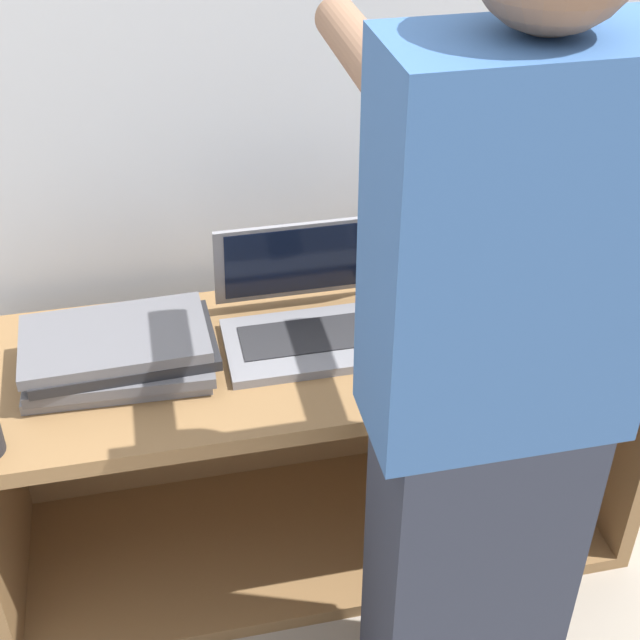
% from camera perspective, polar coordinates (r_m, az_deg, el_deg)
% --- Properties ---
extents(ground_plane, '(12.00, 12.00, 0.00)m').
position_cam_1_polar(ground_plane, '(2.12, 1.07, -18.67)').
color(ground_plane, '#9E9384').
extents(wall_back, '(8.00, 0.05, 2.40)m').
position_cam_1_polar(wall_back, '(1.92, -2.91, 19.68)').
color(wall_back, silver).
rests_on(wall_back, ground_plane).
extents(cart, '(1.43, 0.51, 0.59)m').
position_cam_1_polar(cart, '(2.11, -0.80, -7.09)').
color(cart, olive).
rests_on(cart, ground_plane).
extents(laptop_open, '(0.37, 0.29, 0.23)m').
position_cam_1_polar(laptop_open, '(1.89, -0.80, 0.35)').
color(laptop_open, gray).
rests_on(laptop_open, cart).
extents(laptop_stack_left, '(0.39, 0.25, 0.09)m').
position_cam_1_polar(laptop_stack_left, '(1.83, -12.73, -2.06)').
color(laptop_stack_left, gray).
rests_on(laptop_stack_left, cart).
extents(laptop_stack_right, '(0.39, 0.25, 0.12)m').
position_cam_1_polar(laptop_stack_right, '(1.94, 10.98, 1.16)').
color(laptop_stack_right, gray).
rests_on(laptop_stack_right, cart).
extents(person, '(0.40, 0.52, 1.59)m').
position_cam_1_polar(person, '(1.44, 10.79, -5.16)').
color(person, '#2D3342').
rests_on(person, ground_plane).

